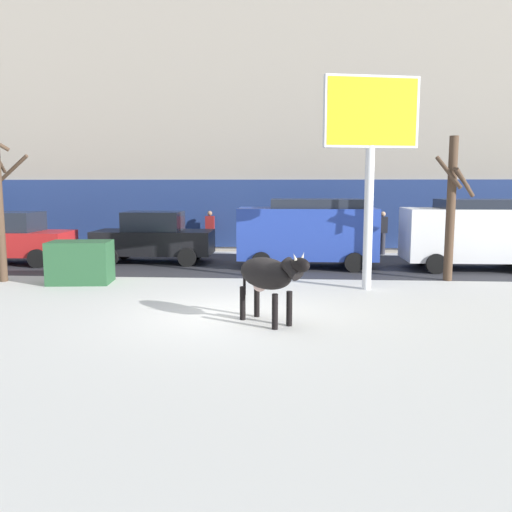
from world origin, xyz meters
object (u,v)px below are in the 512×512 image
object	(u,v)px
car_red_sedan	(11,238)
bare_tree_right_lot	(0,204)
car_black_sedan	(154,238)
car_white_van	(476,232)
cow_black	(268,275)
billboard	(371,125)
car_blue_van	(308,231)
dumpster	(81,262)
pedestrian_far_left	(168,231)
bare_tree_left_lot	(452,205)
pedestrian_near_billboard	(383,233)
pedestrian_by_cars	(210,232)

from	to	relation	value
car_red_sedan	bare_tree_right_lot	bearing A→B (deg)	-64.47
car_black_sedan	car_white_van	size ratio (longest dim) A/B	0.91
cow_black	billboard	xyz separation A→B (m)	(2.48, 3.74, 3.32)
cow_black	car_blue_van	size ratio (longest dim) A/B	0.35
dumpster	billboard	bearing A→B (deg)	-2.45
pedestrian_far_left	bare_tree_left_lot	bearing A→B (deg)	-30.97
car_white_van	cow_black	bearing A→B (deg)	-131.44
bare_tree_right_lot	car_red_sedan	bearing A→B (deg)	115.53
pedestrian_near_billboard	car_black_sedan	bearing A→B (deg)	-161.74
pedestrian_by_cars	pedestrian_far_left	distance (m)	1.76
bare_tree_left_lot	dumpster	world-z (taller)	bare_tree_left_lot
car_white_van	bare_tree_left_lot	distance (m)	2.81
cow_black	car_blue_van	distance (m)	7.51
car_red_sedan	car_black_sedan	xyz separation A→B (m)	(4.99, 0.64, 0.00)
dumpster	pedestrian_near_billboard	bearing A→B (deg)	35.76
pedestrian_near_billboard	bare_tree_left_lot	distance (m)	6.05
car_white_van	bare_tree_right_lot	bearing A→B (deg)	-167.56
billboard	car_white_van	size ratio (longest dim) A/B	1.20
car_blue_van	bare_tree_right_lot	size ratio (longest dim) A/B	1.08
bare_tree_left_lot	dumpster	distance (m)	10.76
billboard	pedestrian_far_left	bearing A→B (deg)	134.50
car_blue_van	billboard	bearing A→B (deg)	-67.98
pedestrian_by_cars	bare_tree_left_lot	xyz separation A→B (m)	(7.95, -5.83, 1.32)
car_red_sedan	pedestrian_by_cars	size ratio (longest dim) A/B	2.44
bare_tree_left_lot	pedestrian_by_cars	bearing A→B (deg)	143.75
car_red_sedan	dumpster	world-z (taller)	car_red_sedan
pedestrian_near_billboard	pedestrian_by_cars	size ratio (longest dim) A/B	1.00
billboard	car_blue_van	world-z (taller)	billboard
car_blue_van	pedestrian_far_left	bearing A→B (deg)	147.69
car_red_sedan	pedestrian_by_cars	xyz separation A→B (m)	(6.58, 3.47, -0.03)
billboard	dumpster	xyz separation A→B (m)	(-8.03, 0.34, -3.71)
car_black_sedan	pedestrian_by_cars	size ratio (longest dim) A/B	2.44
bare_tree_left_lot	bare_tree_right_lot	xyz separation A→B (m)	(-12.93, -0.99, 0.03)
billboard	pedestrian_far_left	size ratio (longest dim) A/B	3.21
car_red_sedan	bare_tree_left_lot	distance (m)	14.78
cow_black	car_white_van	size ratio (longest dim) A/B	0.35
dumpster	car_black_sedan	bearing A→B (deg)	75.67
pedestrian_far_left	car_red_sedan	bearing A→B (deg)	-144.24
car_blue_van	bare_tree_right_lot	distance (m)	9.50
cow_black	pedestrian_by_cars	xyz separation A→B (m)	(-2.90, 11.02, -0.11)
car_white_van	pedestrian_near_billboard	world-z (taller)	car_white_van
pedestrian_by_cars	dumpster	distance (m)	7.42
car_red_sedan	dumpster	size ratio (longest dim) A/B	2.48
bare_tree_left_lot	dumpster	bearing A→B (deg)	-174.05
car_white_van	car_blue_van	bearing A→B (deg)	179.35
car_red_sedan	pedestrian_far_left	bearing A→B (deg)	35.76
bare_tree_right_lot	dumpster	size ratio (longest dim) A/B	2.51
bare_tree_left_lot	bare_tree_right_lot	distance (m)	12.97
cow_black	dumpster	distance (m)	6.90
cow_black	bare_tree_left_lot	distance (m)	7.34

